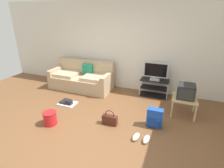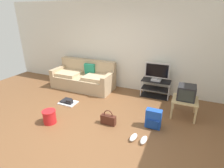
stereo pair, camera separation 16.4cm
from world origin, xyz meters
name	(u,v)px [view 2 (the right image)]	position (x,y,z in m)	size (l,w,h in m)	color
ground_plane	(90,128)	(0.00, 0.00, -0.01)	(9.00, 9.80, 0.02)	brown
wall_back	(128,47)	(0.00, 2.45, 1.35)	(9.00, 0.10, 2.70)	silver
couch	(84,78)	(-1.31, 1.90, 0.33)	(1.98, 0.89, 0.89)	tan
tv_stand	(155,88)	(0.98, 2.14, 0.25)	(0.82, 0.39, 0.50)	black
flat_tv	(157,72)	(0.98, 2.12, 0.76)	(0.67, 0.22, 0.52)	#B2B2B7
side_table	(185,102)	(1.81, 1.31, 0.38)	(0.56, 0.56, 0.45)	tan
crt_tv	(186,92)	(1.81, 1.33, 0.61)	(0.39, 0.41, 0.33)	#232326
backpack	(153,119)	(1.24, 0.56, 0.21)	(0.33, 0.23, 0.42)	blue
handbag	(108,119)	(0.31, 0.28, 0.12)	(0.34, 0.12, 0.35)	#4C2319
cleaning_bucket	(49,116)	(-0.92, -0.19, 0.16)	(0.30, 0.30, 0.30)	red
sneakers_pair	(138,139)	(1.07, 0.01, 0.04)	(0.35, 0.27, 0.09)	white
floor_tray	(68,102)	(-1.12, 0.74, 0.04)	(0.47, 0.35, 0.14)	silver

